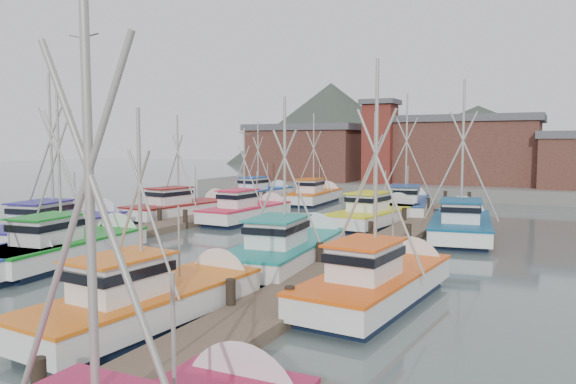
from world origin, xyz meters
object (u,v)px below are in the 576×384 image
at_px(boat_4, 73,246).
at_px(boat_12, 316,196).
at_px(boat_1, 159,301).
at_px(boat_8, 250,211).
at_px(lookout_tower, 380,141).

height_order(boat_4, boat_12, boat_4).
bearing_deg(boat_1, boat_4, 155.14).
height_order(boat_4, boat_8, boat_4).
xyz_separation_m(lookout_tower, boat_1, (6.35, -43.37, -4.88)).
height_order(lookout_tower, boat_12, lookout_tower).
xyz_separation_m(lookout_tower, boat_4, (-2.70, -38.14, -4.87)).
distance_m(boat_1, boat_4, 10.46).
bearing_deg(lookout_tower, boat_4, -94.05).
distance_m(lookout_tower, boat_12, 12.15).
distance_m(boat_1, boat_12, 33.71).
relative_size(lookout_tower, boat_8, 0.99).
height_order(lookout_tower, boat_1, lookout_tower).
distance_m(boat_4, boat_8, 14.83).
bearing_deg(boat_4, boat_8, 81.74).
bearing_deg(boat_4, lookout_tower, 80.17).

